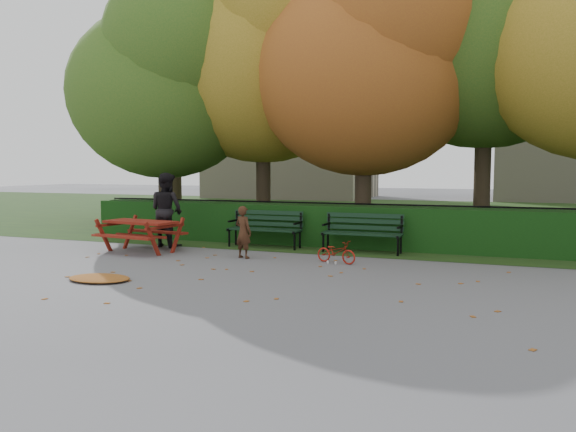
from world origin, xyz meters
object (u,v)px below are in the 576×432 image
(bench_left, at_px, (266,226))
(tree_d, at_px, (502,11))
(tree_f, at_px, (178,64))
(bench_right, at_px, (363,230))
(tree_b, at_px, (271,49))
(child, at_px, (243,232))
(adult, at_px, (167,210))
(bicycle, at_px, (336,252))
(tree_a, at_px, (169,79))
(picnic_table, at_px, (140,228))
(tree_c, at_px, (375,56))

(bench_left, bearing_deg, tree_d, 34.26)
(tree_f, relative_size, bench_right, 5.10)
(tree_b, relative_size, child, 7.87)
(adult, bearing_deg, tree_b, -92.53)
(bench_left, height_order, bicycle, bench_left)
(tree_a, relative_size, bench_left, 4.16)
(tree_d, height_order, picnic_table, tree_d)
(tree_c, bearing_deg, tree_a, -176.35)
(child, distance_m, bicycle, 2.05)
(tree_b, height_order, tree_d, tree_d)
(tree_a, bearing_deg, tree_c, 3.65)
(bench_right, bearing_deg, picnic_table, -159.74)
(tree_b, height_order, picnic_table, tree_b)
(picnic_table, bearing_deg, child, 7.98)
(tree_c, bearing_deg, tree_b, 166.55)
(tree_b, xyz_separation_m, bicycle, (3.39, -4.66, -5.17))
(tree_f, xyz_separation_m, adult, (3.55, -6.34, -4.79))
(tree_c, relative_size, picnic_table, 4.37)
(tree_f, height_order, bench_left, tree_f)
(adult, xyz_separation_m, bicycle, (4.53, -0.81, -0.67))
(bench_left, xyz_separation_m, child, (0.22, -1.72, 0.04))
(tree_c, xyz_separation_m, tree_f, (-7.97, 3.28, 0.87))
(tree_d, bearing_deg, tree_b, -175.62)
(adult, bearing_deg, tree_f, -46.79)
(tree_d, bearing_deg, bench_right, -128.23)
(tree_f, relative_size, adult, 5.09)
(tree_b, distance_m, child, 6.93)
(child, bearing_deg, tree_a, -24.08)
(tree_a, relative_size, tree_c, 0.94)
(tree_d, distance_m, bicycle, 8.26)
(tree_b, relative_size, tree_d, 0.92)
(tree_a, height_order, tree_f, tree_f)
(bench_right, bearing_deg, bench_left, 180.00)
(bench_right, relative_size, bicycle, 2.06)
(tree_c, distance_m, child, 6.14)
(tree_f, bearing_deg, picnic_table, -64.52)
(tree_b, height_order, bench_right, tree_b)
(tree_f, bearing_deg, tree_b, -27.99)
(bench_right, distance_m, bicycle, 1.65)
(bicycle, bearing_deg, tree_c, 15.61)
(picnic_table, xyz_separation_m, adult, (0.08, 0.95, 0.34))
(tree_c, bearing_deg, adult, -145.26)
(tree_c, height_order, tree_d, tree_d)
(bench_right, bearing_deg, bicycle, -95.46)
(tree_c, height_order, picnic_table, tree_c)
(child, bearing_deg, picnic_table, 17.89)
(tree_a, distance_m, tree_f, 4.31)
(tree_b, distance_m, tree_f, 5.32)
(tree_c, relative_size, bench_right, 4.44)
(bench_right, bearing_deg, tree_c, 96.70)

